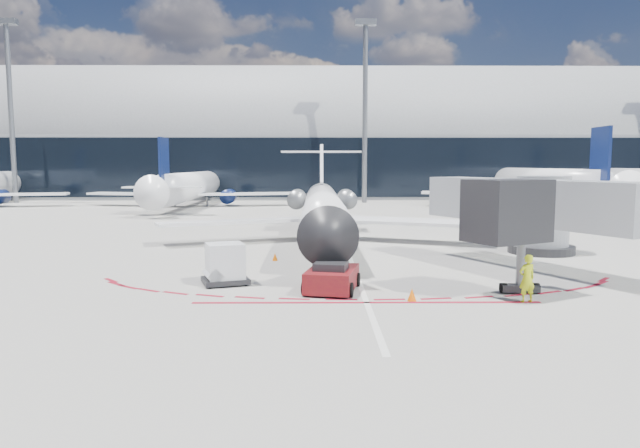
{
  "coord_description": "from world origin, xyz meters",
  "views": [
    {
      "loc": [
        -2.06,
        -33.87,
        5.54
      ],
      "look_at": [
        -1.77,
        0.35,
        1.93
      ],
      "focal_mm": 32.0,
      "sensor_mm": 36.0,
      "label": 1
    }
  ],
  "objects_px": {
    "regional_jet": "(323,209)",
    "ramp_worker": "(527,278)",
    "uld_container": "(225,264)",
    "pushback_tug": "(332,278)"
  },
  "relations": [
    {
      "from": "regional_jet",
      "to": "pushback_tug",
      "type": "height_order",
      "value": "regional_jet"
    },
    {
      "from": "regional_jet",
      "to": "ramp_worker",
      "type": "height_order",
      "value": "regional_jet"
    },
    {
      "from": "regional_jet",
      "to": "ramp_worker",
      "type": "relative_size",
      "value": 14.86
    },
    {
      "from": "regional_jet",
      "to": "ramp_worker",
      "type": "bearing_deg",
      "value": -65.44
    },
    {
      "from": "regional_jet",
      "to": "uld_container",
      "type": "height_order",
      "value": "regional_jet"
    },
    {
      "from": "pushback_tug",
      "to": "uld_container",
      "type": "distance_m",
      "value": 5.11
    },
    {
      "from": "regional_jet",
      "to": "uld_container",
      "type": "relative_size",
      "value": 11.66
    },
    {
      "from": "ramp_worker",
      "to": "pushback_tug",
      "type": "bearing_deg",
      "value": -30.98
    },
    {
      "from": "ramp_worker",
      "to": "uld_container",
      "type": "bearing_deg",
      "value": -31.37
    },
    {
      "from": "pushback_tug",
      "to": "uld_container",
      "type": "height_order",
      "value": "uld_container"
    }
  ]
}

